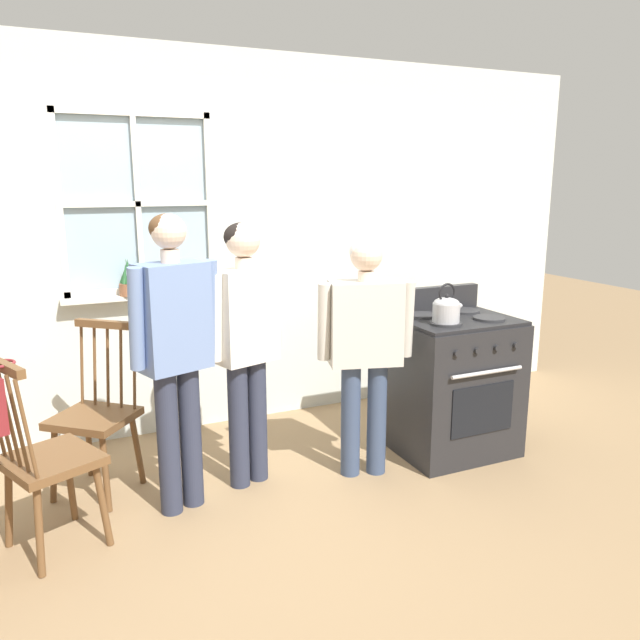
{
  "coord_description": "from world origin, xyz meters",
  "views": [
    {
      "loc": [
        -1.11,
        -3.02,
        1.81
      ],
      "look_at": [
        0.38,
        0.25,
        1.0
      ],
      "focal_mm": 35.0,
      "sensor_mm": 36.0,
      "label": 1
    }
  ],
  "objects_px": {
    "stove": "(452,383)",
    "potted_plant": "(128,282)",
    "person_adult_right": "(365,337)",
    "person_teen_center": "(246,332)",
    "kettle": "(446,309)",
    "chair_by_window": "(47,462)",
    "chair_near_wall": "(96,417)",
    "person_elderly_left": "(174,340)"
  },
  "relations": [
    {
      "from": "potted_plant",
      "to": "stove",
      "type": "bearing_deg",
      "value": -28.86
    },
    {
      "from": "chair_near_wall",
      "to": "kettle",
      "type": "xyz_separation_m",
      "value": [
        2.07,
        -0.5,
        0.56
      ]
    },
    {
      "from": "stove",
      "to": "potted_plant",
      "type": "bearing_deg",
      "value": 151.14
    },
    {
      "from": "person_elderly_left",
      "to": "stove",
      "type": "relative_size",
      "value": 1.52
    },
    {
      "from": "chair_near_wall",
      "to": "person_adult_right",
      "type": "bearing_deg",
      "value": 24.46
    },
    {
      "from": "person_adult_right",
      "to": "stove",
      "type": "distance_m",
      "value": 0.83
    },
    {
      "from": "person_teen_center",
      "to": "kettle",
      "type": "xyz_separation_m",
      "value": [
        1.23,
        -0.24,
        0.08
      ]
    },
    {
      "from": "person_teen_center",
      "to": "person_adult_right",
      "type": "xyz_separation_m",
      "value": [
        0.69,
        -0.18,
        -0.06
      ]
    },
    {
      "from": "person_teen_center",
      "to": "stove",
      "type": "xyz_separation_m",
      "value": [
        1.4,
        -0.11,
        -0.47
      ]
    },
    {
      "from": "person_teen_center",
      "to": "stove",
      "type": "height_order",
      "value": "person_teen_center"
    },
    {
      "from": "stove",
      "to": "potted_plant",
      "type": "xyz_separation_m",
      "value": [
        -1.93,
        1.06,
        0.66
      ]
    },
    {
      "from": "chair_near_wall",
      "to": "potted_plant",
      "type": "bearing_deg",
      "value": 106.02
    },
    {
      "from": "person_elderly_left",
      "to": "person_teen_center",
      "type": "height_order",
      "value": "person_elderly_left"
    },
    {
      "from": "person_adult_right",
      "to": "potted_plant",
      "type": "distance_m",
      "value": 1.68
    },
    {
      "from": "person_teen_center",
      "to": "kettle",
      "type": "bearing_deg",
      "value": -28.31
    },
    {
      "from": "person_adult_right",
      "to": "stove",
      "type": "xyz_separation_m",
      "value": [
        0.71,
        0.07,
        -0.42
      ]
    },
    {
      "from": "kettle",
      "to": "potted_plant",
      "type": "distance_m",
      "value": 2.13
    },
    {
      "from": "person_adult_right",
      "to": "chair_near_wall",
      "type": "bearing_deg",
      "value": 179.73
    },
    {
      "from": "chair_by_window",
      "to": "potted_plant",
      "type": "bearing_deg",
      "value": -49.37
    },
    {
      "from": "person_elderly_left",
      "to": "kettle",
      "type": "xyz_separation_m",
      "value": [
        1.67,
        -0.1,
        0.05
      ]
    },
    {
      "from": "person_teen_center",
      "to": "chair_near_wall",
      "type": "bearing_deg",
      "value": 145.78
    },
    {
      "from": "person_adult_right",
      "to": "stove",
      "type": "height_order",
      "value": "person_adult_right"
    },
    {
      "from": "chair_near_wall",
      "to": "person_teen_center",
      "type": "xyz_separation_m",
      "value": [
        0.84,
        -0.26,
        0.48
      ]
    },
    {
      "from": "person_teen_center",
      "to": "stove",
      "type": "bearing_deg",
      "value": -21.73
    },
    {
      "from": "chair_by_window",
      "to": "kettle",
      "type": "distance_m",
      "value": 2.41
    },
    {
      "from": "chair_near_wall",
      "to": "stove",
      "type": "distance_m",
      "value": 2.27
    },
    {
      "from": "person_elderly_left",
      "to": "person_teen_center",
      "type": "bearing_deg",
      "value": -0.7
    },
    {
      "from": "chair_by_window",
      "to": "stove",
      "type": "relative_size",
      "value": 0.93
    },
    {
      "from": "chair_by_window",
      "to": "potted_plant",
      "type": "relative_size",
      "value": 3.83
    },
    {
      "from": "chair_by_window",
      "to": "chair_near_wall",
      "type": "xyz_separation_m",
      "value": [
        0.27,
        0.52,
        0.0
      ]
    },
    {
      "from": "chair_near_wall",
      "to": "person_adult_right",
      "type": "relative_size",
      "value": 0.68
    },
    {
      "from": "chair_near_wall",
      "to": "chair_by_window",
      "type": "bearing_deg",
      "value": -77.07
    },
    {
      "from": "person_elderly_left",
      "to": "potted_plant",
      "type": "height_order",
      "value": "person_elderly_left"
    },
    {
      "from": "person_teen_center",
      "to": "stove",
      "type": "relative_size",
      "value": 1.46
    },
    {
      "from": "chair_by_window",
      "to": "person_teen_center",
      "type": "bearing_deg",
      "value": -99.91
    },
    {
      "from": "chair_by_window",
      "to": "person_adult_right",
      "type": "relative_size",
      "value": 0.68
    },
    {
      "from": "person_elderly_left",
      "to": "chair_by_window",
      "type": "bearing_deg",
      "value": 172.46
    },
    {
      "from": "kettle",
      "to": "stove",
      "type": "bearing_deg",
      "value": 37.81
    },
    {
      "from": "chair_near_wall",
      "to": "person_teen_center",
      "type": "bearing_deg",
      "value": 23.57
    },
    {
      "from": "kettle",
      "to": "person_teen_center",
      "type": "bearing_deg",
      "value": 168.94
    },
    {
      "from": "potted_plant",
      "to": "person_teen_center",
      "type": "bearing_deg",
      "value": -61.29
    },
    {
      "from": "person_teen_center",
      "to": "person_adult_right",
      "type": "height_order",
      "value": "person_teen_center"
    }
  ]
}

